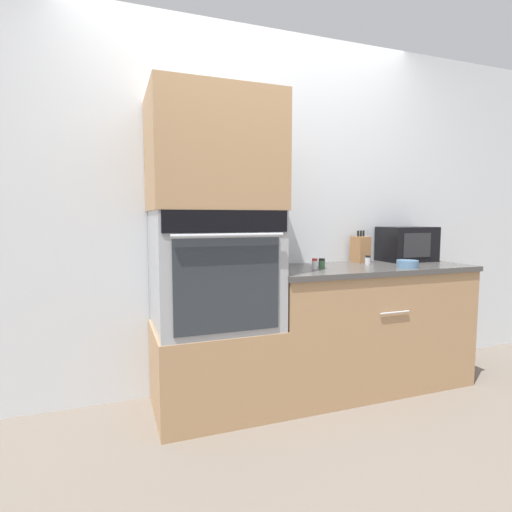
{
  "coord_description": "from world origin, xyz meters",
  "views": [
    {
      "loc": [
        -0.96,
        -2.06,
        1.2
      ],
      "look_at": [
        -0.14,
        0.21,
        0.97
      ],
      "focal_mm": 28.0,
      "sensor_mm": 36.0,
      "label": 1
    }
  ],
  "objects_px": {
    "condiment_jar_near": "(368,260)",
    "condiment_jar_far": "(315,264)",
    "microwave": "(407,244)",
    "knife_block": "(360,249)",
    "bowl": "(407,264)",
    "condiment_jar_mid": "(322,263)",
    "wall_oven": "(214,269)"
  },
  "relations": [
    {
      "from": "microwave",
      "to": "condiment_jar_near",
      "type": "distance_m",
      "value": 0.46
    },
    {
      "from": "microwave",
      "to": "knife_block",
      "type": "relative_size",
      "value": 1.65
    },
    {
      "from": "knife_block",
      "to": "condiment_jar_far",
      "type": "bearing_deg",
      "value": -154.45
    },
    {
      "from": "condiment_jar_near",
      "to": "condiment_jar_far",
      "type": "xyz_separation_m",
      "value": [
        -0.48,
        -0.1,
        0.0
      ]
    },
    {
      "from": "microwave",
      "to": "condiment_jar_near",
      "type": "xyz_separation_m",
      "value": [
        -0.43,
        -0.11,
        -0.1
      ]
    },
    {
      "from": "condiment_jar_near",
      "to": "condiment_jar_far",
      "type": "distance_m",
      "value": 0.49
    },
    {
      "from": "condiment_jar_near",
      "to": "bowl",
      "type": "bearing_deg",
      "value": -56.28
    },
    {
      "from": "bowl",
      "to": "condiment_jar_far",
      "type": "bearing_deg",
      "value": 167.99
    },
    {
      "from": "wall_oven",
      "to": "condiment_jar_mid",
      "type": "distance_m",
      "value": 0.74
    },
    {
      "from": "knife_block",
      "to": "bowl",
      "type": "height_order",
      "value": "knife_block"
    },
    {
      "from": "condiment_jar_far",
      "to": "condiment_jar_near",
      "type": "bearing_deg",
      "value": 11.24
    },
    {
      "from": "microwave",
      "to": "condiment_jar_near",
      "type": "height_order",
      "value": "microwave"
    },
    {
      "from": "microwave",
      "to": "condiment_jar_far",
      "type": "bearing_deg",
      "value": -167.62
    },
    {
      "from": "condiment_jar_near",
      "to": "condiment_jar_mid",
      "type": "height_order",
      "value": "condiment_jar_near"
    },
    {
      "from": "condiment_jar_mid",
      "to": "condiment_jar_far",
      "type": "relative_size",
      "value": 0.9
    },
    {
      "from": "condiment_jar_near",
      "to": "condiment_jar_far",
      "type": "relative_size",
      "value": 0.93
    },
    {
      "from": "knife_block",
      "to": "condiment_jar_far",
      "type": "xyz_separation_m",
      "value": [
        -0.52,
        -0.25,
        -0.06
      ]
    },
    {
      "from": "bowl",
      "to": "condiment_jar_mid",
      "type": "height_order",
      "value": "condiment_jar_mid"
    },
    {
      "from": "knife_block",
      "to": "microwave",
      "type": "bearing_deg",
      "value": -7.24
    },
    {
      "from": "condiment_jar_far",
      "to": "wall_oven",
      "type": "bearing_deg",
      "value": 175.89
    },
    {
      "from": "microwave",
      "to": "condiment_jar_mid",
      "type": "distance_m",
      "value": 0.85
    },
    {
      "from": "wall_oven",
      "to": "condiment_jar_far",
      "type": "height_order",
      "value": "wall_oven"
    },
    {
      "from": "microwave",
      "to": "bowl",
      "type": "xyz_separation_m",
      "value": [
        -0.28,
        -0.34,
        -0.11
      ]
    },
    {
      "from": "condiment_jar_mid",
      "to": "condiment_jar_far",
      "type": "bearing_deg",
      "value": -148.61
    },
    {
      "from": "microwave",
      "to": "condiment_jar_far",
      "type": "relative_size",
      "value": 5.57
    },
    {
      "from": "condiment_jar_far",
      "to": "microwave",
      "type": "bearing_deg",
      "value": 12.38
    },
    {
      "from": "condiment_jar_near",
      "to": "condiment_jar_mid",
      "type": "distance_m",
      "value": 0.4
    },
    {
      "from": "condiment_jar_near",
      "to": "microwave",
      "type": "bearing_deg",
      "value": 13.64
    },
    {
      "from": "wall_oven",
      "to": "bowl",
      "type": "xyz_separation_m",
      "value": [
        1.3,
        -0.18,
        -0.0
      ]
    },
    {
      "from": "bowl",
      "to": "condiment_jar_far",
      "type": "relative_size",
      "value": 2.01
    },
    {
      "from": "condiment_jar_far",
      "to": "bowl",
      "type": "bearing_deg",
      "value": -12.01
    },
    {
      "from": "wall_oven",
      "to": "condiment_jar_mid",
      "type": "relative_size",
      "value": 11.31
    }
  ]
}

